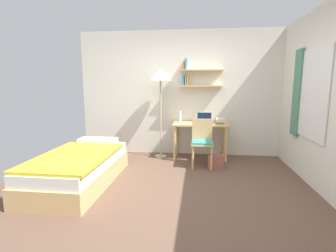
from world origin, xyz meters
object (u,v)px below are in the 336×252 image
Objects in this scene: water_bottle at (180,117)px; bed at (80,168)px; desk_chair at (202,140)px; handbag at (216,161)px; desk at (200,130)px; book_stack at (220,121)px; standing_lamp at (160,79)px; laptop at (204,120)px.

bed is at bearing -131.52° from water_bottle.
desk_chair is (1.86, 1.07, 0.24)m from bed.
bed is 2.31m from handbag.
water_bottle is at bearing 177.14° from desk.
book_stack is (0.36, 0.52, 0.29)m from desk_chair.
bed is 2.16m from desk_chair.
book_stack is at bearing 1.68° from standing_lamp.
standing_lamp reaches higher than desk_chair.
book_stack reaches higher than handbag.
water_bottle is at bearing 131.28° from desk_chair.
standing_lamp reaches higher than water_bottle.
handbag is (0.25, -0.13, -0.34)m from desk_chair.
desk_chair reaches higher than handbag.
handbag is at bearing -42.93° from water_bottle.
water_bottle reaches higher than book_stack.
desk_chair is 3.62× the size of water_bottle.
desk is at bearing 1.02° from standing_lamp.
laptop is (1.91, 1.62, 0.54)m from bed.
standing_lamp is at bearing -174.77° from water_bottle.
bed is at bearing -156.02° from handbag.
bed is 2.30m from standing_lamp.
book_stack is 0.92m from handbag.
book_stack is (0.31, -0.03, -0.00)m from laptop.
handbag is at bearing 23.98° from bed.
laptop is 0.81× the size of handbag.
desk_chair is at bearing -29.83° from standing_lamp.
desk is 2.74× the size of handbag.
bed is 8.09× the size of water_bottle.
desk_chair reaches higher than bed.
bed is 1.77× the size of desk.
water_bottle is (-0.45, 0.52, 0.36)m from desk_chair.
standing_lamp is at bearing 150.17° from desk_chair.
laptop is at bearing 34.07° from desk.
book_stack is (2.21, 1.59, 0.53)m from bed.
desk is 3.40× the size of laptop.
desk_chair is 0.44m from handbag.
book_stack is at bearing 3.03° from desk.
bed is 4.86× the size of handbag.
bed is 2.56m from laptop.
laptop is 0.96m from handbag.
handbag is (0.20, -0.68, -0.64)m from laptop.
desk_chair is 0.78m from water_bottle.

